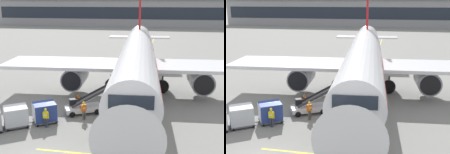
# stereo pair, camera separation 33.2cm
# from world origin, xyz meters

# --- Properties ---
(parked_airplane) EXTENTS (30.64, 40.72, 13.92)m
(parked_airplane) POSITION_xyz_m (5.21, 16.33, 3.95)
(parked_airplane) COLOR white
(parked_airplane) RESTS_ON ground
(belt_loader) EXTENTS (5.28, 3.59, 3.00)m
(belt_loader) POSITION_xyz_m (0.95, 9.76, 0.86)
(belt_loader) COLOR silver
(belt_loader) RESTS_ON ground
(baggage_cart_lead) EXTENTS (2.70, 2.45, 1.91)m
(baggage_cart_lead) POSITION_xyz_m (-2.05, 6.92, 1.00)
(baggage_cart_lead) COLOR #515156
(baggage_cart_lead) RESTS_ON ground
(baggage_cart_second) EXTENTS (2.70, 2.45, 1.91)m
(baggage_cart_second) POSITION_xyz_m (-4.11, 5.60, 1.00)
(baggage_cart_second) COLOR #515156
(baggage_cart_second) RESTS_ON ground
(ground_crew_by_loader) EXTENTS (0.43, 0.45, 1.74)m
(ground_crew_by_loader) POSITION_xyz_m (1.23, 8.11, 1.00)
(ground_crew_by_loader) COLOR #514C42
(ground_crew_by_loader) RESTS_ON ground
(ground_crew_by_carts) EXTENTS (0.57, 0.28, 1.74)m
(ground_crew_by_carts) POSITION_xyz_m (-1.51, 5.89, 1.00)
(ground_crew_by_carts) COLOR #333847
(ground_crew_by_carts) RESTS_ON ground
(safety_cone_engine_keepout) EXTENTS (0.55, 0.55, 0.63)m
(safety_cone_engine_keepout) POSITION_xyz_m (-3.13, 11.18, 0.30)
(safety_cone_engine_keepout) COLOR black
(safety_cone_engine_keepout) RESTS_ON ground
(safety_cone_wingtip) EXTENTS (0.55, 0.55, 0.63)m
(safety_cone_wingtip) POSITION_xyz_m (-1.01, 13.84, 0.30)
(safety_cone_wingtip) COLOR black
(safety_cone_wingtip) RESTS_ON ground
(apron_guidance_line_lead_in) EXTENTS (0.20, 110.00, 0.01)m
(apron_guidance_line_lead_in) POSITION_xyz_m (5.11, 15.64, 0.00)
(apron_guidance_line_lead_in) COLOR yellow
(apron_guidance_line_lead_in) RESTS_ON ground
(terminal_building) EXTENTS (118.80, 20.23, 10.77)m
(terminal_building) POSITION_xyz_m (-1.87, 109.58, 5.33)
(terminal_building) COLOR #939399
(terminal_building) RESTS_ON ground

